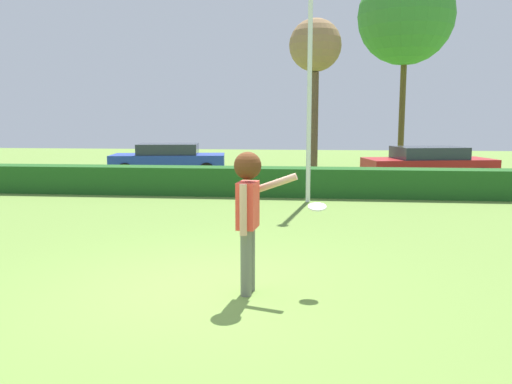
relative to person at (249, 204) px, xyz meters
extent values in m
plane|color=olive|center=(-0.58, 0.06, -1.14)|extent=(60.00, 60.00, 0.00)
cylinder|color=slate|center=(0.00, 0.10, -0.72)|extent=(0.14, 0.14, 0.84)
cylinder|color=slate|center=(-0.02, -0.10, -0.72)|extent=(0.14, 0.14, 0.84)
cube|color=#EE4436|center=(-0.01, 0.00, -0.01)|extent=(0.26, 0.40, 0.58)
cylinder|color=tan|center=(0.29, 0.20, 0.23)|extent=(0.62, 0.16, 0.30)
cylinder|color=tan|center=(-0.04, -0.23, -0.03)|extent=(0.09, 0.09, 0.62)
sphere|color=tan|center=(-0.01, 0.00, 0.45)|extent=(0.22, 0.22, 0.22)
sphere|color=#4E2912|center=(-0.01, 0.00, 0.48)|extent=(0.34, 0.34, 0.34)
cylinder|color=white|center=(0.85, 0.32, -0.08)|extent=(0.23, 0.23, 0.08)
cylinder|color=silver|center=(0.73, 7.30, 1.70)|extent=(0.12, 0.12, 5.69)
cube|color=#1F551D|center=(-0.58, 8.32, -0.74)|extent=(24.18, 0.90, 0.80)
cube|color=#263FA5|center=(-4.54, 12.71, -0.57)|extent=(4.41, 2.30, 0.55)
cube|color=#2D333D|center=(-4.54, 12.71, -0.09)|extent=(2.41, 1.87, 0.40)
cylinder|color=black|center=(-3.21, 13.77, -0.84)|extent=(0.61, 0.19, 0.60)
cylinder|color=black|center=(-2.96, 12.09, -0.84)|extent=(0.61, 0.19, 0.60)
cylinder|color=black|center=(-6.12, 13.33, -0.84)|extent=(0.61, 0.19, 0.60)
cylinder|color=black|center=(-5.87, 11.65, -0.84)|extent=(0.61, 0.19, 0.60)
cube|color=#B21E1E|center=(4.75, 11.56, -0.57)|extent=(4.46, 2.53, 0.55)
cube|color=#2D333D|center=(4.75, 11.56, -0.09)|extent=(2.47, 1.98, 0.40)
cylinder|color=black|center=(6.02, 12.69, -0.84)|extent=(0.61, 0.22, 0.60)
cylinder|color=black|center=(6.37, 11.03, -0.84)|extent=(0.61, 0.22, 0.60)
cylinder|color=black|center=(3.14, 12.09, -0.84)|extent=(0.61, 0.22, 0.60)
cylinder|color=black|center=(3.49, 10.43, -0.84)|extent=(0.61, 0.22, 0.60)
cylinder|color=brown|center=(0.93, 15.35, 0.89)|extent=(0.34, 0.34, 4.08)
sphere|color=#98734B|center=(0.93, 15.35, 3.99)|extent=(2.13, 2.13, 2.13)
cylinder|color=brown|center=(4.87, 17.59, 1.53)|extent=(0.27, 0.27, 5.36)
sphere|color=#398731|center=(4.87, 17.59, 5.46)|extent=(4.17, 4.17, 4.17)
camera|label=1|loc=(0.73, -6.21, 1.05)|focal=36.00mm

